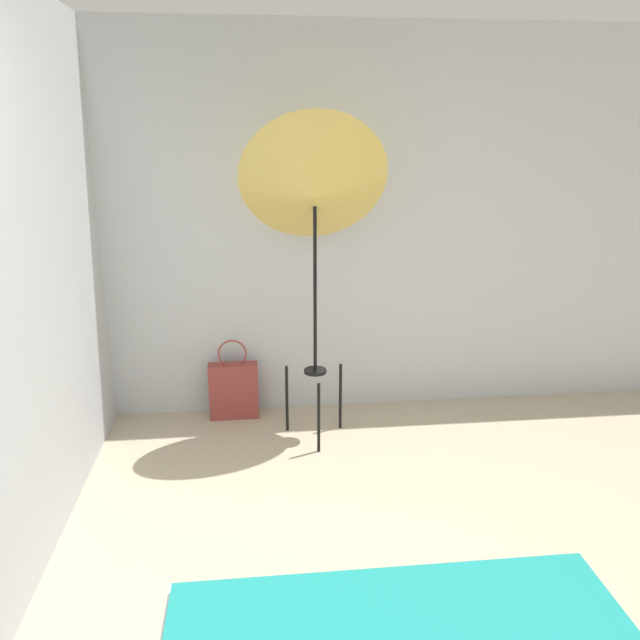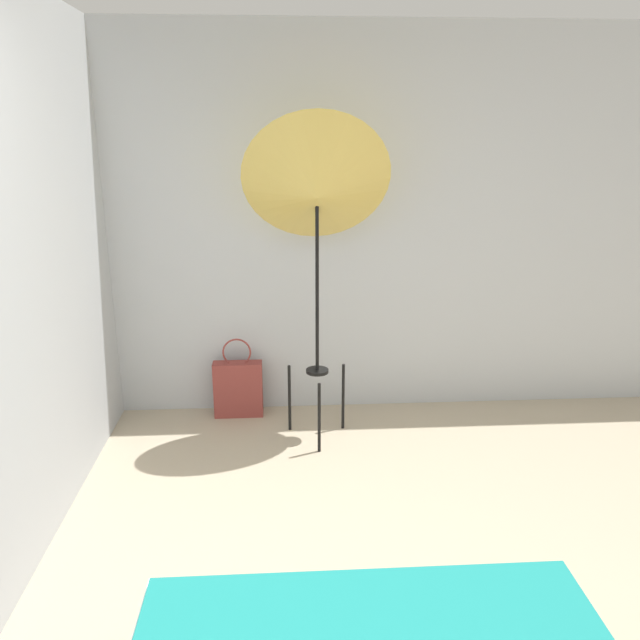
{
  "view_description": "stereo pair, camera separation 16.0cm",
  "coord_description": "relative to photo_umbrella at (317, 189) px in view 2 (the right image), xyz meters",
  "views": [
    {
      "loc": [
        -0.45,
        -1.62,
        1.94
      ],
      "look_at": [
        -0.08,
        1.79,
        0.89
      ],
      "focal_mm": 35.0,
      "sensor_mm": 36.0,
      "label": 1
    },
    {
      "loc": [
        -0.29,
        -1.63,
        1.94
      ],
      "look_at": [
        -0.08,
        1.79,
        0.89
      ],
      "focal_mm": 35.0,
      "sensor_mm": 36.0,
      "label": 2
    }
  ],
  "objects": [
    {
      "name": "tote_bag",
      "position": [
        -0.53,
        0.35,
        -1.39
      ],
      "size": [
        0.34,
        0.11,
        0.57
      ],
      "color": "brown",
      "rests_on": "ground_plane"
    },
    {
      "name": "wall_back",
      "position": [
        0.08,
        0.5,
        -0.3
      ],
      "size": [
        8.0,
        0.05,
        2.6
      ],
      "color": "#B7BCC1",
      "rests_on": "ground_plane"
    },
    {
      "name": "wall_side_left",
      "position": [
        -1.39,
        -1.07,
        -0.3
      ],
      "size": [
        0.05,
        8.0,
        2.6
      ],
      "color": "#B7BCC1",
      "rests_on": "ground_plane"
    },
    {
      "name": "photo_umbrella",
      "position": [
        0.0,
        0.0,
        0.0
      ],
      "size": [
        0.9,
        0.62,
        2.05
      ],
      "color": "black",
      "rests_on": "ground_plane"
    }
  ]
}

